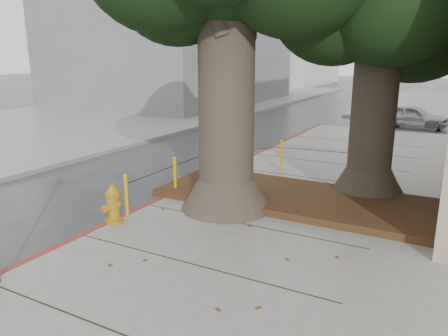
% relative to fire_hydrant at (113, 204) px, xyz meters
% --- Properties ---
extents(ground, '(140.00, 140.00, 0.00)m').
position_rel_fire_hydrant_xyz_m(ground, '(1.90, -0.79, -0.56)').
color(ground, '#28282B').
rests_on(ground, ground).
extents(sidewalk_opposite, '(14.00, 60.00, 0.15)m').
position_rel_fire_hydrant_xyz_m(sidewalk_opposite, '(-12.10, 9.21, -0.49)').
color(sidewalk_opposite, slate).
rests_on(sidewalk_opposite, ground).
extents(curb_red, '(0.14, 26.00, 0.16)m').
position_rel_fire_hydrant_xyz_m(curb_red, '(-0.10, 1.71, -0.49)').
color(curb_red, maroon).
rests_on(curb_red, ground).
extents(planter_bed, '(6.40, 2.60, 0.16)m').
position_rel_fire_hydrant_xyz_m(planter_bed, '(2.80, 3.11, -0.33)').
color(planter_bed, black).
rests_on(planter_bed, sidewalk_main).
extents(building_far_grey, '(12.00, 16.00, 12.00)m').
position_rel_fire_hydrant_xyz_m(building_far_grey, '(-13.10, 21.21, 5.44)').
color(building_far_grey, slate).
rests_on(building_far_grey, ground).
extents(building_far_white, '(12.00, 18.00, 15.00)m').
position_rel_fire_hydrant_xyz_m(building_far_white, '(-15.10, 44.21, 6.94)').
color(building_far_white, silver).
rests_on(building_far_white, ground).
extents(bollard_ring, '(3.79, 5.39, 0.95)m').
position_rel_fire_hydrant_xyz_m(bollard_ring, '(1.04, 3.58, 0.10)').
color(bollard_ring, '#D0990B').
rests_on(bollard_ring, sidewalk_main).
extents(fire_hydrant, '(0.46, 0.46, 0.84)m').
position_rel_fire_hydrant_xyz_m(fire_hydrant, '(0.00, 0.00, 0.00)').
color(fire_hydrant, '#B27712').
rests_on(fire_hydrant, sidewalk_main).
extents(car_silver, '(3.40, 1.65, 1.12)m').
position_rel_fire_hydrant_xyz_m(car_silver, '(3.92, 17.01, -0.00)').
color(car_silver, '#ACACB1').
rests_on(car_silver, ground).
extents(car_dark, '(1.89, 4.46, 1.28)m').
position_rel_fire_hydrant_xyz_m(car_dark, '(-7.43, 19.11, 0.08)').
color(car_dark, black).
rests_on(car_dark, ground).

